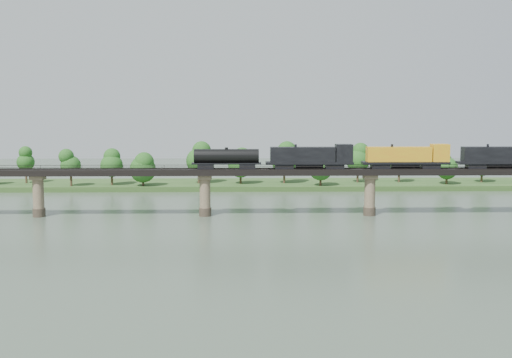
{
  "coord_description": "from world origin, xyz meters",
  "views": [
    {
      "loc": [
        8.93,
        -123.54,
        26.71
      ],
      "look_at": [
        12.33,
        30.0,
        9.0
      ],
      "focal_mm": 45.0,
      "sensor_mm": 36.0,
      "label": 1
    }
  ],
  "objects": [
    {
      "name": "bridge",
      "position": [
        0.0,
        30.0,
        5.46
      ],
      "size": [
        236.0,
        30.0,
        11.5
      ],
      "color": "#473A2D",
      "rests_on": "ground"
    },
    {
      "name": "far_bank",
      "position": [
        0.0,
        85.0,
        0.8
      ],
      "size": [
        300.0,
        24.0,
        1.6
      ],
      "primitive_type": "cube",
      "color": "#2A4A1D",
      "rests_on": "ground"
    },
    {
      "name": "freight_train",
      "position": [
        40.91,
        30.0,
        14.31
      ],
      "size": [
        85.38,
        3.33,
        5.88
      ],
      "color": "black",
      "rests_on": "bridge"
    },
    {
      "name": "bridge_superstructure",
      "position": [
        0.0,
        30.0,
        11.79
      ],
      "size": [
        220.0,
        4.9,
        0.75
      ],
      "color": "black",
      "rests_on": "bridge"
    },
    {
      "name": "far_treeline",
      "position": [
        -8.21,
        80.52,
        8.83
      ],
      "size": [
        289.06,
        17.54,
        13.6
      ],
      "color": "#382619",
      "rests_on": "far_bank"
    },
    {
      "name": "ground",
      "position": [
        0.0,
        0.0,
        0.0
      ],
      "size": [
        400.0,
        400.0,
        0.0
      ],
      "primitive_type": "plane",
      "color": "#39493A",
      "rests_on": "ground"
    }
  ]
}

